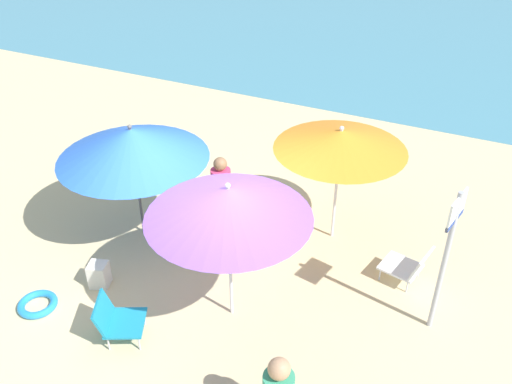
{
  "coord_description": "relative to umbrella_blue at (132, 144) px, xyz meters",
  "views": [
    {
      "loc": [
        3.14,
        -4.81,
        4.98
      ],
      "look_at": [
        0.32,
        1.16,
        0.7
      ],
      "focal_mm": 38.4,
      "sensor_mm": 36.0,
      "label": 1
    }
  ],
  "objects": [
    {
      "name": "beach_chair_c",
      "position": [
        3.81,
        0.57,
        -1.22
      ],
      "size": [
        0.65,
        0.56,
        0.57
      ],
      "rotation": [
        0.0,
        0.0,
        2.92
      ],
      "color": "white",
      "rests_on": "ground_plane"
    },
    {
      "name": "person_b",
      "position": [
        0.81,
        0.9,
        -0.99
      ],
      "size": [
        0.41,
        0.54,
        0.99
      ],
      "rotation": [
        0.0,
        0.0,
        4.41
      ],
      "color": "#DB3866",
      "rests_on": "ground_plane"
    },
    {
      "name": "warning_sign",
      "position": [
        4.24,
        -0.08,
        -0.25
      ],
      "size": [
        0.12,
        0.46,
        1.93
      ],
      "rotation": [
        0.0,
        0.0,
        -0.21
      ],
      "color": "#ADADB2",
      "rests_on": "ground_plane"
    },
    {
      "name": "swim_ring",
      "position": [
        -0.29,
        -1.88,
        -1.45
      ],
      "size": [
        0.49,
        0.49,
        0.09
      ],
      "primitive_type": "torus",
      "color": "#238CD8",
      "rests_on": "ground_plane"
    },
    {
      "name": "umbrella_purple",
      "position": [
        1.96,
        -0.92,
        0.16
      ],
      "size": [
        1.89,
        1.89,
        1.9
      ],
      "color": "silver",
      "rests_on": "ground_plane"
    },
    {
      "name": "ground_plane",
      "position": [
        1.2,
        -0.42,
        -1.5
      ],
      "size": [
        40.0,
        40.0,
        0.0
      ],
      "primitive_type": "plane",
      "color": "#D3BC8C"
    },
    {
      "name": "beach_chair_a",
      "position": [
        1.35,
        0.54,
        -1.15
      ],
      "size": [
        0.7,
        0.71,
        0.67
      ],
      "rotation": [
        0.0,
        0.0,
        0.47
      ],
      "color": "#33934C",
      "rests_on": "ground_plane"
    },
    {
      "name": "sea_water",
      "position": [
        1.2,
        13.33,
        -1.49
      ],
      "size": [
        40.0,
        16.0,
        0.01
      ],
      "primitive_type": "cube",
      "color": "teal",
      "rests_on": "ground_plane"
    },
    {
      "name": "beach_chair_b",
      "position": [
        0.94,
        -1.85,
        -1.2
      ],
      "size": [
        0.68,
        0.66,
        0.56
      ],
      "rotation": [
        0.0,
        0.0,
        0.46
      ],
      "color": "teal",
      "rests_on": "ground_plane"
    },
    {
      "name": "umbrella_orange",
      "position": [
        2.59,
        1.11,
        0.11
      ],
      "size": [
        1.81,
        1.81,
        1.81
      ],
      "color": "silver",
      "rests_on": "ground_plane"
    },
    {
      "name": "umbrella_blue",
      "position": [
        0.0,
        0.0,
        0.0
      ],
      "size": [
        2.1,
        2.1,
        1.78
      ],
      "color": "#4C4C51",
      "rests_on": "ground_plane"
    },
    {
      "name": "beach_bag",
      "position": [
        0.16,
        -1.21,
        -1.32
      ],
      "size": [
        0.3,
        0.29,
        0.35
      ],
      "primitive_type": "cube",
      "rotation": [
        0.0,
        0.0,
        3.46
      ],
      "color": "silver",
      "rests_on": "ground_plane"
    }
  ]
}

